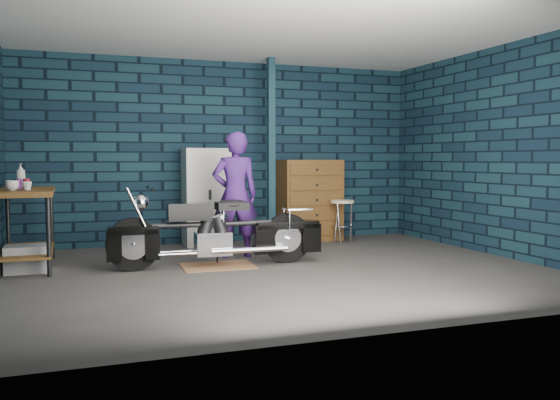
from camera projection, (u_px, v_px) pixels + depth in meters
The scene contains 16 objects.
ground at pixel (281, 271), 6.62m from camera, with size 6.00×6.00×0.00m, color #43413F.
room_walls at pixel (265, 104), 7.01m from camera, with size 6.02×5.01×2.71m.
support_post at pixel (271, 152), 8.55m from camera, with size 0.10×0.10×2.70m, color #112C37.
workbench at pixel (27, 229), 6.77m from camera, with size 0.60×1.40×0.91m, color brown.
drip_mat at pixel (218, 266), 6.91m from camera, with size 0.84×0.63×0.01m, color #8D613D.
motorcycle at pixel (217, 226), 6.88m from camera, with size 2.13×0.58×0.94m, color black, non-canonical shape.
person at pixel (235, 195), 7.53m from camera, with size 0.58×0.38×1.59m, color #441F75.
storage_bin at pixel (28, 259), 6.55m from camera, with size 0.48×0.34×0.30m, color gray.
locker at pixel (206, 197), 8.56m from camera, with size 0.66×0.47×1.40m, color silver.
tool_chest at pixel (310, 200), 9.11m from camera, with size 0.93×0.52×1.24m, color brown.
shop_stool at pixel (342, 222), 8.82m from camera, with size 0.35×0.35×0.64m, color beige, non-canonical shape.
cup_a at pixel (12, 186), 6.40m from camera, with size 0.14×0.14×0.11m, color beige.
cup_b at pixel (27, 186), 6.50m from camera, with size 0.10×0.10×0.10m, color beige.
mug_purple at pixel (18, 184), 6.86m from camera, with size 0.08×0.08×0.11m, color #4C175D.
mug_red at pixel (26, 183), 6.98m from camera, with size 0.08×0.08×0.11m, color maroon.
bottle at pixel (21, 175), 7.13m from camera, with size 0.11×0.11×0.29m, color gray.
Camera 1 is at (-2.22, -6.17, 1.26)m, focal length 38.00 mm.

